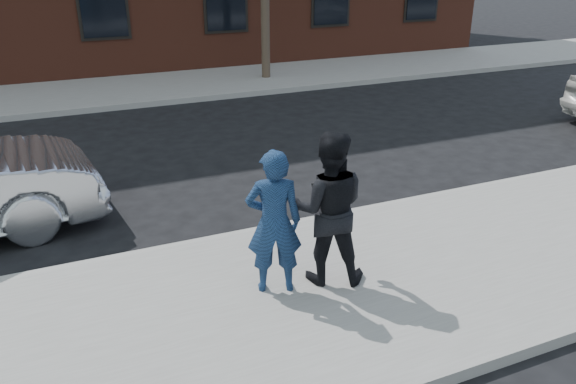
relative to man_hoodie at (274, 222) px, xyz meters
name	(u,v)px	position (x,y,z in m)	size (l,w,h in m)	color
ground	(248,306)	(-0.35, -0.03, -1.02)	(100.00, 100.00, 0.00)	black
near_sidewalk	(255,313)	(-0.35, -0.28, -0.95)	(50.00, 3.50, 0.15)	gray
near_curb	(211,242)	(-0.35, 1.52, -0.95)	(50.00, 0.10, 0.15)	#999691
far_sidewalk	(116,91)	(-0.35, 11.22, -0.95)	(50.00, 3.50, 0.15)	gray
far_curb	(126,106)	(-0.35, 9.42, -0.95)	(50.00, 0.10, 0.15)	#999691
man_hoodie	(274,222)	(0.00, 0.00, 0.00)	(0.73, 0.59, 1.74)	navy
man_peacoat	(328,208)	(0.67, -0.03, 0.06)	(1.12, 1.02, 1.87)	black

